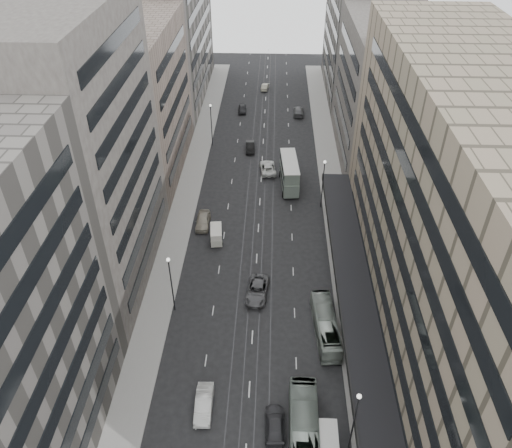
# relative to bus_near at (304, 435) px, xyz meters

# --- Properties ---
(ground) EXTENTS (220.00, 220.00, 0.00)m
(ground) POSITION_rel_bus_near_xyz_m (-5.41, 4.84, -1.59)
(ground) COLOR black
(ground) RESTS_ON ground
(sidewalk_right) EXTENTS (4.00, 125.00, 0.15)m
(sidewalk_right) POSITION_rel_bus_near_xyz_m (6.59, 42.34, -1.52)
(sidewalk_right) COLOR gray
(sidewalk_right) RESTS_ON ground
(sidewalk_left) EXTENTS (4.00, 125.00, 0.15)m
(sidewalk_left) POSITION_rel_bus_near_xyz_m (-17.41, 42.34, -1.52)
(sidewalk_left) COLOR gray
(sidewalk_left) RESTS_ON ground
(department_store) EXTENTS (19.20, 60.00, 30.00)m
(department_store) POSITION_rel_bus_near_xyz_m (16.04, 12.84, 13.35)
(department_store) COLOR #766B56
(department_store) RESTS_ON ground
(building_right_mid) EXTENTS (15.00, 28.00, 24.00)m
(building_right_mid) POSITION_rel_bus_near_xyz_m (16.09, 56.84, 10.41)
(building_right_mid) COLOR #433E3A
(building_right_mid) RESTS_ON ground
(building_right_far) EXTENTS (15.00, 32.00, 28.00)m
(building_right_far) POSITION_rel_bus_near_xyz_m (16.09, 86.84, 12.41)
(building_right_far) COLOR #64605A
(building_right_far) RESTS_ON ground
(building_left_b) EXTENTS (15.00, 26.00, 34.00)m
(building_left_b) POSITION_rel_bus_near_xyz_m (-26.91, 23.84, 15.41)
(building_left_b) COLOR #433E3A
(building_left_b) RESTS_ON ground
(building_left_c) EXTENTS (15.00, 28.00, 25.00)m
(building_left_c) POSITION_rel_bus_near_xyz_m (-26.91, 50.84, 10.91)
(building_left_c) COLOR #6F6056
(building_left_c) RESTS_ON ground
(building_left_d) EXTENTS (15.00, 38.00, 28.00)m
(building_left_d) POSITION_rel_bus_near_xyz_m (-26.91, 83.84, 12.41)
(building_left_d) COLOR #64605A
(building_left_d) RESTS_ON ground
(lamp_right_near) EXTENTS (0.44, 0.44, 8.32)m
(lamp_right_near) POSITION_rel_bus_near_xyz_m (4.29, -0.16, 3.61)
(lamp_right_near) COLOR #262628
(lamp_right_near) RESTS_ON ground
(lamp_right_far) EXTENTS (0.44, 0.44, 8.32)m
(lamp_right_far) POSITION_rel_bus_near_xyz_m (4.29, 39.84, 3.61)
(lamp_right_far) COLOR #262628
(lamp_right_far) RESTS_ON ground
(lamp_left_near) EXTENTS (0.44, 0.44, 8.32)m
(lamp_left_near) POSITION_rel_bus_near_xyz_m (-15.11, 16.84, 3.61)
(lamp_left_near) COLOR #262628
(lamp_left_near) RESTS_ON ground
(lamp_left_far) EXTENTS (0.44, 0.44, 8.32)m
(lamp_left_far) POSITION_rel_bus_near_xyz_m (-15.11, 59.84, 3.61)
(lamp_left_far) COLOR #262628
(lamp_left_far) RESTS_ON ground
(bus_near) EXTENTS (2.80, 11.46, 3.18)m
(bus_near) POSITION_rel_bus_near_xyz_m (0.00, 0.00, 0.00)
(bus_near) COLOR gray
(bus_near) RESTS_ON ground
(bus_far) EXTENTS (3.04, 9.89, 2.71)m
(bus_far) POSITION_rel_bus_near_xyz_m (3.03, 13.79, -0.24)
(bus_far) COLOR #939E94
(bus_far) RESTS_ON ground
(double_decker) EXTENTS (3.30, 9.09, 4.88)m
(double_decker) POSITION_rel_bus_near_xyz_m (-0.70, 45.70, 1.04)
(double_decker) COLOR slate
(double_decker) RESTS_ON ground
(vw_microbus) EXTENTS (2.20, 4.71, 2.53)m
(vw_microbus) POSITION_rel_bus_near_xyz_m (2.08, -1.11, -0.18)
(vw_microbus) COLOR #585C60
(vw_microbus) RESTS_ON ground
(panel_van) EXTENTS (2.09, 3.73, 2.25)m
(panel_van) POSITION_rel_bus_near_xyz_m (-11.34, 30.47, -0.35)
(panel_van) COLOR beige
(panel_van) RESTS_ON ground
(sedan_1) EXTENTS (1.78, 4.83, 1.58)m
(sedan_1) POSITION_rel_bus_near_xyz_m (-9.85, 3.44, -0.80)
(sedan_1) COLOR silver
(sedan_1) RESTS_ON ground
(sedan_2) EXTENTS (3.22, 5.88, 1.56)m
(sedan_2) POSITION_rel_bus_near_xyz_m (-5.08, 19.78, -0.81)
(sedan_2) COLOR #535355
(sedan_2) RESTS_ON ground
(sedan_3) EXTENTS (2.10, 4.87, 1.40)m
(sedan_3) POSITION_rel_bus_near_xyz_m (-2.72, 1.48, -0.89)
(sedan_3) COLOR #2B2B2E
(sedan_3) RESTS_ON ground
(sedan_4) EXTENTS (2.08, 5.04, 1.71)m
(sedan_4) POSITION_rel_bus_near_xyz_m (-13.75, 34.25, -0.74)
(sedan_4) COLOR gray
(sedan_4) RESTS_ON ground
(sedan_5) EXTENTS (1.88, 4.59, 1.48)m
(sedan_5) POSITION_rel_bus_near_xyz_m (-7.79, 58.06, -0.85)
(sedan_5) COLOR black
(sedan_5) RESTS_ON ground
(sedan_6) EXTENTS (3.23, 5.84, 1.55)m
(sedan_6) POSITION_rel_bus_near_xyz_m (-4.32, 50.44, -0.82)
(sedan_6) COLOR silver
(sedan_6) RESTS_ON ground
(sedan_7) EXTENTS (2.30, 5.34, 1.53)m
(sedan_7) POSITION_rel_bus_near_xyz_m (1.78, 74.48, -0.83)
(sedan_7) COLOR #4E4E50
(sedan_7) RESTS_ON ground
(sedan_8) EXTENTS (1.81, 4.29, 1.45)m
(sedan_8) POSITION_rel_bus_near_xyz_m (-10.33, 75.41, -0.87)
(sedan_8) COLOR black
(sedan_8) RESTS_ON ground
(sedan_9) EXTENTS (1.98, 4.29, 1.36)m
(sedan_9) POSITION_rel_bus_near_xyz_m (-5.68, 88.29, -0.91)
(sedan_9) COLOR #AAA58D
(sedan_9) RESTS_ON ground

